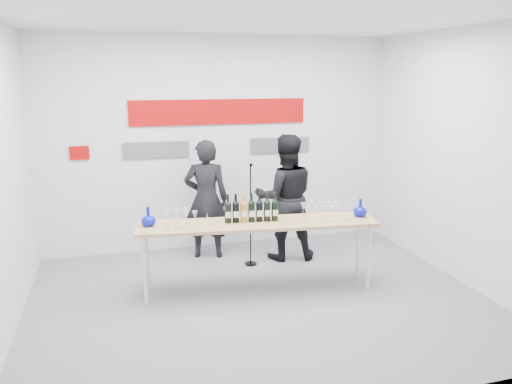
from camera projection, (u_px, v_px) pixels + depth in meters
ground at (259, 300)px, 5.57m from camera, size 5.00×5.00×0.00m
back_wall at (220, 144)px, 7.10m from camera, size 5.00×0.04×3.00m
signage at (216, 122)px, 6.99m from camera, size 3.38×0.02×0.79m
tasting_table at (258, 227)px, 5.69m from camera, size 2.78×0.88×0.82m
wine_bottles at (252, 207)px, 5.66m from camera, size 0.62×0.15×0.33m
decanter_left at (148, 216)px, 5.51m from camera, size 0.16×0.16×0.21m
decanter_right at (360, 207)px, 5.88m from camera, size 0.16×0.16×0.21m
glasses_left at (179, 218)px, 5.50m from camera, size 0.36×0.26×0.18m
glasses_right at (324, 212)px, 5.76m from camera, size 0.56×0.28×0.18m
presenter_left at (206, 199)px, 6.75m from camera, size 0.67×0.52×1.63m
presenter_right at (285, 197)px, 6.69m from camera, size 0.93×0.78×1.70m
mic_stand at (251, 234)px, 6.53m from camera, size 0.16×0.16×1.37m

